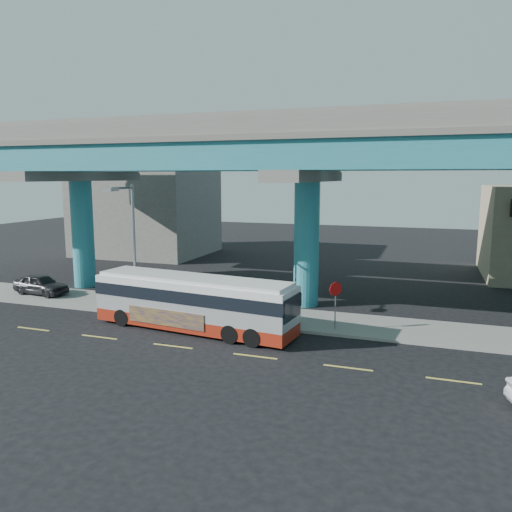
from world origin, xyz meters
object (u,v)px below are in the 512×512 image
(transit_bus, at_px, (193,301))
(parked_car, at_px, (41,284))
(street_lamp, at_px, (128,230))
(stop_sign, at_px, (336,295))

(transit_bus, relative_size, parked_car, 2.77)
(parked_car, distance_m, street_lamp, 9.27)
(parked_car, height_order, stop_sign, stop_sign)
(transit_bus, relative_size, stop_sign, 4.50)
(parked_car, distance_m, stop_sign, 19.45)
(transit_bus, xyz_separation_m, parked_car, (-12.55, 3.25, -0.71))
(street_lamp, bearing_deg, transit_bus, -15.13)
(transit_bus, xyz_separation_m, stop_sign, (6.82, 1.93, 0.38))
(street_lamp, relative_size, stop_sign, 2.93)
(transit_bus, distance_m, street_lamp, 5.68)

